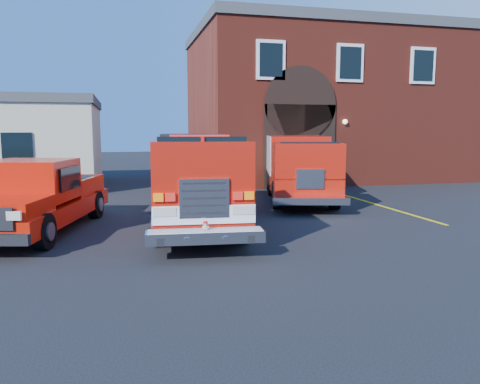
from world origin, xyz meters
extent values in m
plane|color=black|center=(0.00, 0.00, 0.00)|extent=(100.00, 100.00, 0.00)
cube|color=yellow|center=(6.50, 1.00, 0.00)|extent=(0.12, 3.00, 0.01)
cube|color=yellow|center=(6.50, 4.00, 0.00)|extent=(0.12, 3.00, 0.01)
cube|color=yellow|center=(6.50, 7.00, 0.00)|extent=(0.12, 3.00, 0.01)
cube|color=maroon|center=(9.00, 14.00, 4.00)|extent=(15.00, 10.00, 8.00)
cube|color=#424548|center=(9.00, 14.00, 8.20)|extent=(15.20, 10.20, 0.50)
cube|color=black|center=(5.50, 8.98, 2.00)|extent=(3.60, 0.12, 4.00)
cylinder|color=black|center=(5.50, 8.98, 4.00)|extent=(3.60, 0.12, 3.60)
cube|color=black|center=(4.00, 8.95, 6.00)|extent=(1.40, 0.10, 1.80)
cube|color=black|center=(8.00, 8.95, 6.00)|extent=(1.40, 0.10, 1.80)
cube|color=black|center=(12.00, 8.95, 6.00)|extent=(1.40, 0.10, 1.80)
cube|color=black|center=(-7.00, 8.97, 2.00)|extent=(1.20, 0.10, 1.40)
cylinder|color=black|center=(-1.93, -0.89, 0.50)|extent=(0.41, 1.03, 1.00)
cylinder|color=black|center=(0.06, -1.08, 0.50)|extent=(0.41, 1.03, 1.00)
cube|color=#BA180B|center=(-0.65, 1.91, 0.77)|extent=(3.05, 8.37, 0.82)
cube|color=#BA180B|center=(-0.45, 4.00, 1.82)|extent=(2.65, 4.20, 1.46)
cube|color=#BA180B|center=(-0.91, -0.71, 1.86)|extent=(2.54, 3.12, 1.36)
cube|color=black|center=(-1.02, -1.84, 2.23)|extent=(2.00, 0.26, 0.86)
cube|color=red|center=(-0.91, -0.71, 2.62)|extent=(1.48, 0.45, 0.13)
cube|color=white|center=(-1.05, -2.18, 0.96)|extent=(2.27, 0.27, 0.40)
cube|color=silver|center=(-1.05, -2.19, 1.32)|extent=(1.09, 0.16, 0.86)
cube|color=silver|center=(-1.07, -2.43, 0.53)|extent=(2.58, 0.74, 0.25)
cube|color=#B7B7BF|center=(-1.59, 4.11, 1.82)|extent=(0.35, 3.26, 1.18)
cube|color=#B7B7BF|center=(0.69, 3.89, 1.82)|extent=(0.35, 3.26, 1.18)
sphere|color=#D4BA81|center=(-1.07, -2.43, 0.72)|extent=(0.13, 0.13, 0.12)
sphere|color=#D4BA81|center=(-1.07, -2.44, 0.81)|extent=(0.10, 0.10, 0.09)
sphere|color=#D4BA81|center=(-1.11, -2.42, 0.84)|extent=(0.04, 0.04, 0.04)
sphere|color=#D4BA81|center=(-1.04, -2.43, 0.84)|extent=(0.04, 0.04, 0.04)
ellipsoid|color=red|center=(-1.07, -2.43, 0.84)|extent=(0.11, 0.11, 0.06)
cylinder|color=red|center=(-1.07, -2.44, 0.82)|extent=(0.12, 0.12, 0.01)
cylinder|color=black|center=(-4.62, -0.62, 0.43)|extent=(0.50, 0.92, 0.87)
cube|color=red|center=(-5.06, 1.56, 0.60)|extent=(3.54, 6.33, 0.49)
cube|color=red|center=(-5.14, 1.25, 1.47)|extent=(2.41, 2.38, 1.09)
cube|color=red|center=(-4.65, 3.25, 1.03)|extent=(2.49, 2.70, 0.60)
cylinder|color=black|center=(2.52, 3.45, 0.51)|extent=(0.58, 1.07, 1.02)
cylinder|color=black|center=(4.48, 2.92, 0.51)|extent=(0.58, 1.07, 1.02)
cube|color=#BA180B|center=(4.18, 5.69, 0.79)|extent=(4.16, 7.75, 0.83)
cube|color=#BA180B|center=(4.54, 7.03, 1.85)|extent=(3.44, 5.07, 1.39)
cube|color=#BA180B|center=(3.50, 3.19, 1.76)|extent=(2.81, 2.75, 1.20)
cube|color=#B7B7BF|center=(3.41, 7.33, 1.76)|extent=(1.05, 3.76, 1.57)
cube|color=#B7B7BF|center=(5.66, 6.72, 1.76)|extent=(1.05, 3.76, 1.57)
cube|color=silver|center=(3.15, 1.89, 0.51)|extent=(2.52, 1.05, 0.23)
camera|label=1|loc=(-2.74, -12.16, 2.80)|focal=35.00mm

